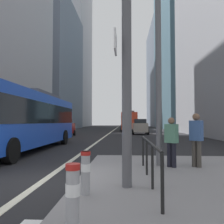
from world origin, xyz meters
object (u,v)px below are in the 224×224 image
car_oncoming_mid (53,127)px  car_receding_near (129,124)px  bollard_left (73,194)px  pedestrian_far (196,137)px  city_bus_blue_oncoming (25,117)px  bollard_right (86,170)px  car_receding_far (140,126)px  pedestrian_waiting (171,140)px  street_lamp_post (158,14)px  car_oncoming_far (63,127)px  city_bus_red_receding (128,120)px  traffic_signal_gantry (44,15)px

car_oncoming_mid → car_receding_near: bearing=76.4°
bollard_left → pedestrian_far: pedestrian_far is taller
city_bus_blue_oncoming → bollard_right: bearing=-59.2°
car_receding_near → bollard_right: size_ratio=5.03×
car_receding_far → car_oncoming_mid: bearing=-158.9°
pedestrian_waiting → bollard_left: bearing=-115.5°
city_bus_blue_oncoming → car_receding_far: bearing=67.4°
car_oncoming_mid → pedestrian_far: (10.52, -18.72, 0.12)m
street_lamp_post → car_oncoming_mid: bearing=116.8°
car_oncoming_far → street_lamp_post: bearing=-65.8°
city_bus_blue_oncoming → bollard_right: size_ratio=14.08×
city_bus_red_receding → street_lamp_post: bearing=-89.0°
car_receding_far → bollard_right: bearing=-95.9°
car_receding_near → street_lamp_post: bearing=-90.0°
car_oncoming_mid → bollard_left: car_oncoming_mid is taller
car_oncoming_far → street_lamp_post: 19.78m
car_receding_far → traffic_signal_gantry: (-3.75, -25.07, 3.11)m
car_oncoming_mid → street_lamp_post: 21.20m
city_bus_red_receding → car_receding_far: 11.63m
pedestrian_waiting → car_oncoming_far: bearing=114.8°
bollard_right → car_oncoming_far: bearing=106.1°
traffic_signal_gantry → car_receding_far: bearing=81.5°
bollard_right → pedestrian_far: size_ratio=0.50×
traffic_signal_gantry → street_lamp_post: size_ratio=0.75×
pedestrian_waiting → car_receding_far: bearing=89.0°
city_bus_red_receding → bollard_left: (-1.21, -38.78, -1.19)m
city_bus_blue_oncoming → car_oncoming_far: 12.97m
city_bus_red_receding → pedestrian_far: size_ratio=6.64×
city_bus_red_receding → car_oncoming_far: (-7.32, -16.34, -0.85)m
bollard_left → pedestrian_waiting: pedestrian_waiting is taller
city_bus_red_receding → pedestrian_far: bearing=-87.0°
pedestrian_far → city_bus_blue_oncoming: bearing=147.8°
car_receding_far → pedestrian_far: (0.43, -22.63, 0.12)m
city_bus_red_receding → car_receding_near: (0.62, 23.40, -0.85)m
street_lamp_post → bollard_right: bearing=-120.8°
traffic_signal_gantry → bollard_left: (1.20, -2.18, -3.45)m
street_lamp_post → pedestrian_waiting: size_ratio=5.05×
city_bus_blue_oncoming → traffic_signal_gantry: (3.64, -7.36, 2.26)m
car_receding_near → traffic_signal_gantry: size_ratio=0.72×
bollard_right → pedestrian_waiting: pedestrian_waiting is taller
city_bus_blue_oncoming → bollard_left: bearing=-63.1°
car_receding_near → pedestrian_far: 57.56m
city_bus_red_receding → pedestrian_waiting: bearing=-88.4°
bollard_right → car_receding_near: bearing=88.2°
car_oncoming_far → traffic_signal_gantry: bearing=-76.4°
city_bus_red_receding → traffic_signal_gantry: traffic_signal_gantry is taller
city_bus_red_receding → bollard_right: (-1.31, -37.17, -1.21)m
car_oncoming_mid → bollard_left: 24.55m
city_bus_red_receding → bollard_right: size_ratio=13.34×
city_bus_blue_oncoming → street_lamp_post: street_lamp_post is taller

